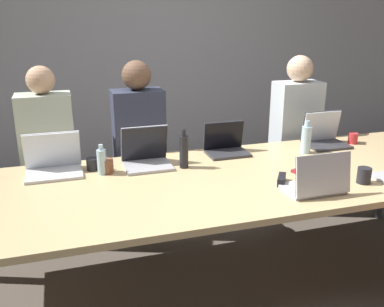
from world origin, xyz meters
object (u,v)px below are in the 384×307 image
at_px(cup_far_right, 353,138).
at_px(cup_near_right, 364,175).
at_px(stapler, 282,180).
at_px(cup_far_left, 92,164).
at_px(bottle_far_midleft, 184,151).
at_px(laptop_far_right, 324,135).
at_px(cup_far_midleft, 107,166).
at_px(laptop_far_left, 53,162).
at_px(laptop_far_center, 226,144).
at_px(person_far_left, 49,160).
at_px(bottle_far_left, 102,161).
at_px(person_far_right, 295,137).
at_px(bottle_far_right, 306,139).
at_px(laptop_near_midright, 317,181).
at_px(person_far_midleft, 139,151).
at_px(laptop_far_midleft, 146,154).

bearing_deg(cup_far_right, cup_near_right, -122.71).
bearing_deg(stapler, cup_far_right, 64.63).
bearing_deg(cup_far_left, stapler, -28.15).
bearing_deg(bottle_far_midleft, stapler, -42.27).
height_order(laptop_far_right, stapler, laptop_far_right).
distance_m(bottle_far_midleft, cup_near_right, 1.17).
bearing_deg(cup_far_midleft, laptop_far_left, 162.93).
xyz_separation_m(laptop_far_center, person_far_left, (-1.29, 0.42, -0.13)).
bearing_deg(bottle_far_left, stapler, -25.25).
distance_m(person_far_right, laptop_far_left, 2.12).
bearing_deg(cup_near_right, bottle_far_right, 92.02).
bearing_deg(person_far_left, bottle_far_midleft, -35.29).
distance_m(cup_near_right, laptop_far_left, 2.01).
bearing_deg(laptop_near_midright, cup_far_midleft, -31.87).
xyz_separation_m(person_far_midleft, stapler, (0.71, -1.06, 0.07)).
xyz_separation_m(person_far_midleft, cup_far_midleft, (-0.32, -0.54, 0.09)).
height_order(laptop_far_midleft, cup_far_left, laptop_far_midleft).
bearing_deg(cup_far_left, laptop_far_left, 175.23).
distance_m(bottle_far_midleft, laptop_far_left, 0.87).
bearing_deg(laptop_far_left, laptop_far_right, 0.75).
xyz_separation_m(cup_far_midleft, laptop_near_midright, (1.14, -0.71, 0.03)).
bearing_deg(laptop_near_midright, cup_far_left, -32.81).
xyz_separation_m(laptop_far_right, person_far_left, (-2.13, 0.45, -0.14)).
relative_size(bottle_far_midleft, laptop_far_center, 0.88).
bearing_deg(cup_far_right, laptop_far_midleft, -179.42).
relative_size(bottle_far_midleft, bottle_far_right, 1.10).
bearing_deg(bottle_far_midleft, laptop_far_center, 28.73).
relative_size(laptop_far_midleft, person_far_midleft, 0.23).
bearing_deg(laptop_near_midright, bottle_far_right, -116.73).
relative_size(cup_far_midleft, bottle_far_right, 0.38).
distance_m(cup_far_left, stapler, 1.26).
bearing_deg(person_far_right, person_far_left, 178.75).
height_order(laptop_far_center, person_far_left, person_far_left).
relative_size(cup_far_midleft, laptop_far_left, 0.26).
xyz_separation_m(laptop_far_right, person_far_right, (-0.02, 0.41, -0.12)).
bearing_deg(person_far_right, laptop_far_left, -168.17).
height_order(laptop_far_midleft, person_far_midleft, person_far_midleft).
distance_m(laptop_far_right, cup_far_left, 1.84).
distance_m(person_far_left, cup_far_left, 0.59).
relative_size(cup_near_right, laptop_far_center, 0.32).
xyz_separation_m(laptop_near_midright, laptop_far_center, (-0.23, 0.87, -0.01)).
bearing_deg(person_far_right, laptop_near_midright, -115.12).
relative_size(person_far_right, cup_far_right, 16.23).
bearing_deg(person_far_left, person_far_midleft, -3.12).
distance_m(person_far_right, cup_far_right, 0.53).
bearing_deg(cup_far_right, person_far_left, 168.23).
relative_size(bottle_far_midleft, cup_far_right, 3.15).
distance_m(cup_far_left, bottle_far_left, 0.12).
height_order(cup_near_right, person_far_left, person_far_left).
relative_size(person_far_midleft, stapler, 9.46).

